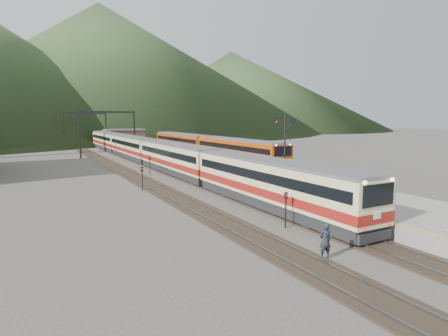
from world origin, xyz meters
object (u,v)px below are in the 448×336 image
main_train (151,152)px  signal_mast (285,140)px  second_train (206,145)px  worker (325,241)px

main_train → signal_mast: (3.90, -25.90, 2.96)m
second_train → signal_mast: 32.35m
main_train → second_train: (11.50, 5.42, 0.17)m
second_train → signal_mast: signal_mast is taller
signal_mast → worker: bearing=-120.0°
worker → signal_mast: bearing=-106.7°
second_train → worker: bearing=-108.8°
second_train → worker: size_ratio=23.78×
main_train → second_train: bearing=25.3°
main_train → worker: (-3.59, -38.87, -1.07)m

